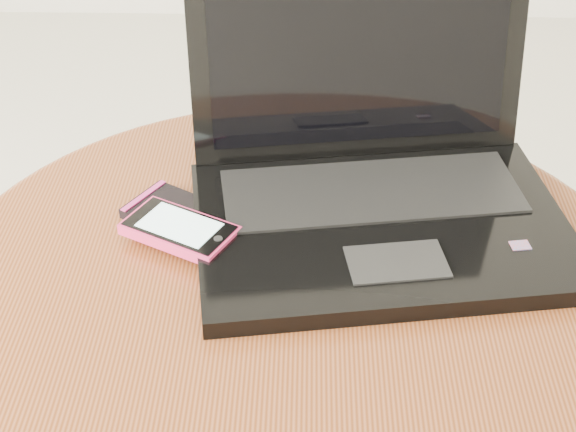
{
  "coord_description": "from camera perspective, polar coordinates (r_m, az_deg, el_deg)",
  "views": [
    {
      "loc": [
        0.1,
        -0.51,
        1.07
      ],
      "look_at": [
        0.08,
        0.12,
        0.61
      ],
      "focal_mm": 54.69,
      "sensor_mm": 36.0,
      "label": 1
    }
  ],
  "objects": [
    {
      "name": "phone_pink",
      "position": [
        0.85,
        -7.05,
        -0.9
      ],
      "size": [
        0.12,
        0.1,
        0.01
      ],
      "color": "#CF285D",
      "rests_on": "phone_black"
    },
    {
      "name": "laptop",
      "position": [
        0.87,
        5.64,
        2.61
      ],
      "size": [
        0.39,
        0.34,
        0.24
      ],
      "color": "black",
      "rests_on": "table"
    },
    {
      "name": "phone_black",
      "position": [
        0.88,
        -6.65,
        -0.09
      ],
      "size": [
        0.14,
        0.12,
        0.01
      ],
      "color": "black",
      "rests_on": "table"
    },
    {
      "name": "table",
      "position": [
        0.89,
        0.19,
        -9.98
      ],
      "size": [
        0.69,
        0.69,
        0.55
      ],
      "color": "#5A2310",
      "rests_on": "ground"
    }
  ]
}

